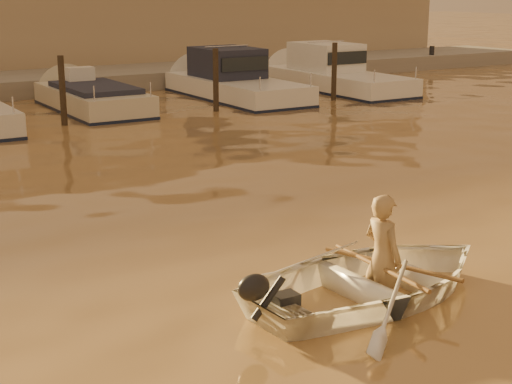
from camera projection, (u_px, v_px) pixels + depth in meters
ground_plane at (377, 265)px, 11.43m from camera, size 160.00×160.00×0.00m
dinghy at (376, 279)px, 10.15m from camera, size 3.92×2.93×0.78m
person at (382, 257)px, 10.14m from camera, size 0.44×0.64×1.68m
outboard_motor at (284, 304)px, 9.31m from camera, size 0.93×0.46×0.70m
oar_port at (390, 264)px, 10.25m from camera, size 0.64×2.04×0.13m
oar_starboard at (379, 267)px, 10.14m from camera, size 0.28×2.10×0.13m
moored_boat_3 at (93, 103)px, 25.32m from camera, size 2.20×6.31×0.95m
moored_boat_4 at (236, 81)px, 27.90m from camera, size 2.45×7.49×1.75m
moored_boat_5 at (336, 74)px, 30.13m from camera, size 2.37×7.90×1.75m
piling_2 at (63, 94)px, 22.50m from camera, size 0.18×0.18×2.20m
piling_3 at (216, 83)px, 25.01m from camera, size 0.18×0.18×2.20m
piling_4 at (334, 75)px, 27.36m from camera, size 0.18×0.18×2.20m
fender_c at (7, 136)px, 20.58m from camera, size 0.30×0.30×0.30m
fender_d at (143, 114)px, 24.03m from camera, size 0.30×0.30×0.30m
fender_e at (277, 103)px, 26.20m from camera, size 0.30×0.30×0.30m
quay at (4, 90)px, 29.15m from camera, size 52.00×4.00×1.00m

